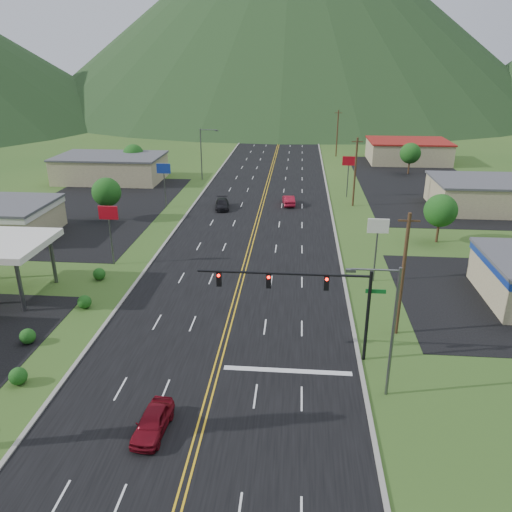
# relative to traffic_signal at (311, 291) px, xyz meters

# --- Properties ---
(ground) EXTENTS (500.00, 500.00, 0.00)m
(ground) POSITION_rel_traffic_signal_xyz_m (-6.48, -14.00, -5.33)
(ground) COLOR #2A4D1B
(ground) RESTS_ON ground
(road) EXTENTS (20.00, 460.00, 0.04)m
(road) POSITION_rel_traffic_signal_xyz_m (-6.48, -14.00, -5.33)
(road) COLOR black
(road) RESTS_ON ground
(traffic_signal) EXTENTS (13.10, 0.43, 7.00)m
(traffic_signal) POSITION_rel_traffic_signal_xyz_m (0.00, 0.00, 0.00)
(traffic_signal) COLOR black
(traffic_signal) RESTS_ON ground
(streetlight_east) EXTENTS (3.28, 0.25, 9.00)m
(streetlight_east) POSITION_rel_traffic_signal_xyz_m (4.70, -4.00, -0.15)
(streetlight_east) COLOR #59595E
(streetlight_east) RESTS_ON ground
(streetlight_west) EXTENTS (3.28, 0.25, 9.00)m
(streetlight_west) POSITION_rel_traffic_signal_xyz_m (-18.16, 56.00, -0.15)
(streetlight_west) COLOR #59595E
(streetlight_west) RESTS_ON ground
(building_west_far) EXTENTS (18.40, 11.40, 4.50)m
(building_west_far) POSITION_rel_traffic_signal_xyz_m (-34.48, 54.00, -3.07)
(building_west_far) COLOR #C7B68A
(building_west_far) RESTS_ON ground
(building_east_mid) EXTENTS (14.40, 11.40, 4.30)m
(building_east_mid) POSITION_rel_traffic_signal_xyz_m (25.52, 41.00, -3.17)
(building_east_mid) COLOR #C7B68A
(building_east_mid) RESTS_ON ground
(building_east_far) EXTENTS (16.40, 12.40, 4.50)m
(building_east_far) POSITION_rel_traffic_signal_xyz_m (21.52, 76.00, -3.07)
(building_east_far) COLOR #C7B68A
(building_east_far) RESTS_ON ground
(pole_sign_west_a) EXTENTS (2.00, 0.18, 6.40)m
(pole_sign_west_a) POSITION_rel_traffic_signal_xyz_m (-20.48, 16.00, -0.28)
(pole_sign_west_a) COLOR #59595E
(pole_sign_west_a) RESTS_ON ground
(pole_sign_west_b) EXTENTS (2.00, 0.18, 6.40)m
(pole_sign_west_b) POSITION_rel_traffic_signal_xyz_m (-20.48, 38.00, -0.28)
(pole_sign_west_b) COLOR #59595E
(pole_sign_west_b) RESTS_ON ground
(pole_sign_east_a) EXTENTS (2.00, 0.18, 6.40)m
(pole_sign_east_a) POSITION_rel_traffic_signal_xyz_m (6.52, 14.00, -0.28)
(pole_sign_east_a) COLOR #59595E
(pole_sign_east_a) RESTS_ON ground
(pole_sign_east_b) EXTENTS (2.00, 0.18, 6.40)m
(pole_sign_east_b) POSITION_rel_traffic_signal_xyz_m (6.52, 46.00, -0.28)
(pole_sign_east_b) COLOR #59595E
(pole_sign_east_b) RESTS_ON ground
(tree_west_a) EXTENTS (3.84, 3.84, 5.82)m
(tree_west_a) POSITION_rel_traffic_signal_xyz_m (-26.48, 31.00, -1.44)
(tree_west_a) COLOR #382314
(tree_west_a) RESTS_ON ground
(tree_west_b) EXTENTS (3.84, 3.84, 5.82)m
(tree_west_b) POSITION_rel_traffic_signal_xyz_m (-31.48, 58.00, -1.44)
(tree_west_b) COLOR #382314
(tree_west_b) RESTS_ON ground
(tree_east_a) EXTENTS (3.84, 3.84, 5.82)m
(tree_east_a) POSITION_rel_traffic_signal_xyz_m (15.52, 26.00, -1.44)
(tree_east_a) COLOR #382314
(tree_east_a) RESTS_ON ground
(tree_east_b) EXTENTS (3.84, 3.84, 5.82)m
(tree_east_b) POSITION_rel_traffic_signal_xyz_m (19.52, 64.00, -1.44)
(tree_east_b) COLOR #382314
(tree_east_b) RESTS_ON ground
(utility_pole_a) EXTENTS (1.60, 0.28, 10.00)m
(utility_pole_a) POSITION_rel_traffic_signal_xyz_m (7.02, 4.00, -0.20)
(utility_pole_a) COLOR #382314
(utility_pole_a) RESTS_ON ground
(utility_pole_b) EXTENTS (1.60, 0.28, 10.00)m
(utility_pole_b) POSITION_rel_traffic_signal_xyz_m (7.02, 41.00, -0.20)
(utility_pole_b) COLOR #382314
(utility_pole_b) RESTS_ON ground
(utility_pole_c) EXTENTS (1.60, 0.28, 10.00)m
(utility_pole_c) POSITION_rel_traffic_signal_xyz_m (7.02, 81.00, -0.20)
(utility_pole_c) COLOR #382314
(utility_pole_c) RESTS_ON ground
(utility_pole_d) EXTENTS (1.60, 0.28, 10.00)m
(utility_pole_d) POSITION_rel_traffic_signal_xyz_m (7.02, 121.00, -0.20)
(utility_pole_d) COLOR #382314
(utility_pole_d) RESTS_ON ground
(mountain_n) EXTENTS (220.00, 220.00, 85.00)m
(mountain_n) POSITION_rel_traffic_signal_xyz_m (-6.48, 206.00, 37.17)
(mountain_n) COLOR #173317
(mountain_n) RESTS_ON ground
(car_red_near) EXTENTS (1.92, 4.22, 1.40)m
(car_red_near) POSITION_rel_traffic_signal_xyz_m (-9.16, -8.80, -4.63)
(car_red_near) COLOR maroon
(car_red_near) RESTS_ON ground
(car_dark_mid) EXTENTS (2.53, 4.88, 1.35)m
(car_dark_mid) POSITION_rel_traffic_signal_xyz_m (-12.06, 37.67, -4.65)
(car_dark_mid) COLOR black
(car_dark_mid) RESTS_ON ground
(car_red_far) EXTENTS (2.08, 4.57, 1.45)m
(car_red_far) POSITION_rel_traffic_signal_xyz_m (-2.49, 40.49, -4.60)
(car_red_far) COLOR maroon
(car_red_far) RESTS_ON ground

